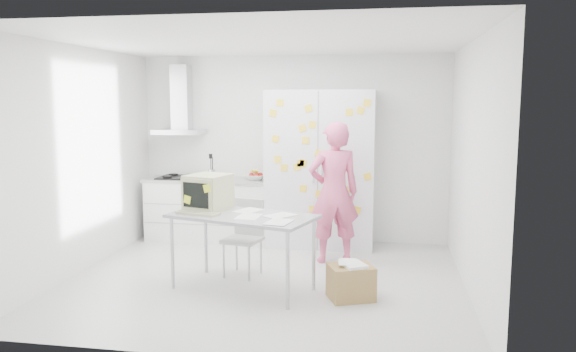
% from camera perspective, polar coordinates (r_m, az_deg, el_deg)
% --- Properties ---
extents(floor, '(4.50, 4.00, 0.02)m').
position_cam_1_polar(floor, '(6.59, -2.41, -10.60)').
color(floor, silver).
rests_on(floor, ground).
extents(walls, '(4.52, 4.01, 2.70)m').
position_cam_1_polar(walls, '(7.00, -1.23, 1.88)').
color(walls, white).
rests_on(walls, ground).
extents(ceiling, '(4.50, 4.00, 0.02)m').
position_cam_1_polar(ceiling, '(6.29, -2.56, 13.53)').
color(ceiling, white).
rests_on(ceiling, walls).
extents(counter_run, '(1.84, 0.63, 1.28)m').
position_cam_1_polar(counter_run, '(8.37, -8.00, -3.31)').
color(counter_run, white).
rests_on(counter_run, ground).
extents(range_hood, '(0.70, 0.48, 1.01)m').
position_cam_1_polar(range_hood, '(8.49, -10.83, 6.88)').
color(range_hood, silver).
rests_on(range_hood, walls).
extents(tall_cabinet, '(1.50, 0.68, 2.20)m').
position_cam_1_polar(tall_cabinet, '(7.90, 3.32, 0.71)').
color(tall_cabinet, silver).
rests_on(tall_cabinet, ground).
extents(person, '(0.76, 0.62, 1.80)m').
position_cam_1_polar(person, '(7.13, 4.68, -1.69)').
color(person, '#DF5683').
rests_on(person, ground).
extents(desk, '(1.70, 1.18, 1.23)m').
position_cam_1_polar(desk, '(6.27, -6.93, -2.70)').
color(desk, '#999BA3').
rests_on(desk, ground).
extents(chair, '(0.48, 0.48, 0.89)m').
position_cam_1_polar(chair, '(6.70, -4.38, -5.74)').
color(chair, '#B7B7B4').
rests_on(chair, ground).
extents(cardboard_box, '(0.55, 0.50, 0.39)m').
position_cam_1_polar(cardboard_box, '(5.98, 6.41, -10.61)').
color(cardboard_box, olive).
rests_on(cardboard_box, ground).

